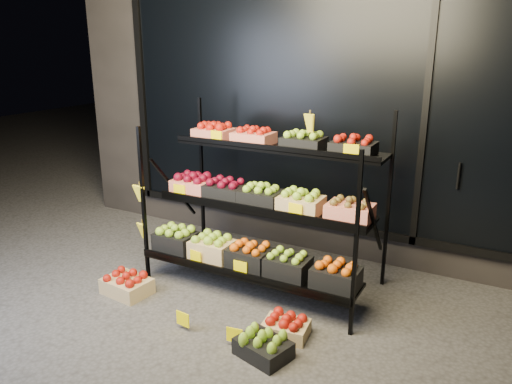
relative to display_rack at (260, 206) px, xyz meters
The scene contains 8 objects.
ground 0.99m from the display_rack, 89.02° to the right, with size 24.00×24.00×0.00m, color #514F4C.
building 2.21m from the display_rack, 89.70° to the left, with size 6.00×2.08×3.50m.
display_rack is the anchor object (origin of this frame).
tag_floor_a 1.25m from the display_rack, 99.80° to the right, with size 0.13×0.01×0.12m, color #F5DC00.
tag_floor_b 1.27m from the display_rack, 72.81° to the right, with size 0.13×0.01×0.12m, color #F5DC00.
floor_crate_left 1.42m from the display_rack, 143.00° to the right, with size 0.45×0.36×0.21m.
floor_crate_midright 1.14m from the display_rack, 49.08° to the right, with size 0.38×0.30×0.18m.
floor_crate_right 1.34m from the display_rack, 60.91° to the right, with size 0.45×0.38×0.20m.
Camera 1 is at (2.00, -3.22, 2.25)m, focal length 35.00 mm.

